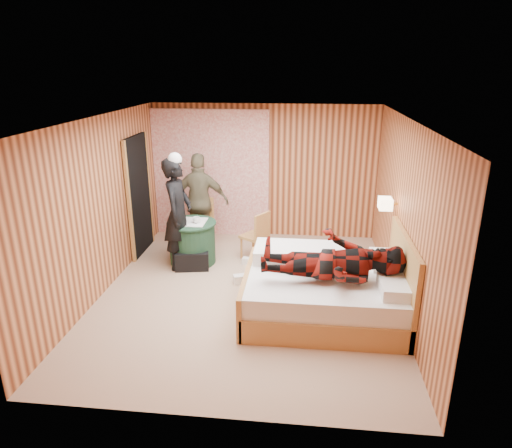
# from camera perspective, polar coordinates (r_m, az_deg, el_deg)

# --- Properties ---
(floor) EXTENTS (4.20, 5.00, 0.01)m
(floor) POSITION_cam_1_polar(r_m,az_deg,el_deg) (6.74, -1.07, -8.66)
(floor) COLOR tan
(floor) RESTS_ON ground
(ceiling) EXTENTS (4.20, 5.00, 0.01)m
(ceiling) POSITION_cam_1_polar(r_m,az_deg,el_deg) (5.99, -1.22, 12.97)
(ceiling) COLOR silver
(ceiling) RESTS_ON wall_back
(wall_back) EXTENTS (4.20, 0.02, 2.50)m
(wall_back) POSITION_cam_1_polar(r_m,az_deg,el_deg) (8.65, 0.99, 6.56)
(wall_back) COLOR #D78752
(wall_back) RESTS_ON floor
(wall_left) EXTENTS (0.02, 5.00, 2.50)m
(wall_left) POSITION_cam_1_polar(r_m,az_deg,el_deg) (6.84, -18.89, 2.02)
(wall_left) COLOR #D78752
(wall_left) RESTS_ON floor
(wall_right) EXTENTS (0.02, 5.00, 2.50)m
(wall_right) POSITION_cam_1_polar(r_m,az_deg,el_deg) (6.34, 18.03, 0.80)
(wall_right) COLOR #D78752
(wall_right) RESTS_ON floor
(curtain) EXTENTS (2.20, 0.08, 2.40)m
(curtain) POSITION_cam_1_polar(r_m,az_deg,el_deg) (8.74, -5.63, 6.26)
(curtain) COLOR white
(curtain) RESTS_ON floor
(doorway) EXTENTS (0.06, 0.90, 2.05)m
(doorway) POSITION_cam_1_polar(r_m,az_deg,el_deg) (8.12, -14.43, 3.45)
(doorway) COLOR black
(doorway) RESTS_ON floor
(wall_lamp) EXTENTS (0.26, 0.24, 0.16)m
(wall_lamp) POSITION_cam_1_polar(r_m,az_deg,el_deg) (6.72, 15.88, 2.48)
(wall_lamp) COLOR gold
(wall_lamp) RESTS_ON wall_right
(bed) EXTENTS (2.11, 1.66, 1.14)m
(bed) POSITION_cam_1_polar(r_m,az_deg,el_deg) (6.18, 8.88, -8.22)
(bed) COLOR tan
(bed) RESTS_ON floor
(nightstand) EXTENTS (0.40, 0.54, 0.52)m
(nightstand) POSITION_cam_1_polar(r_m,az_deg,el_deg) (6.79, 15.13, -6.61)
(nightstand) COLOR tan
(nightstand) RESTS_ON floor
(round_table) EXTENTS (0.81, 0.81, 0.72)m
(round_table) POSITION_cam_1_polar(r_m,az_deg,el_deg) (7.68, -7.97, -2.23)
(round_table) COLOR #1E422B
(round_table) RESTS_ON floor
(chair_far) EXTENTS (0.45, 0.45, 0.93)m
(chair_far) POSITION_cam_1_polar(r_m,az_deg,el_deg) (8.21, -6.90, 0.57)
(chair_far) COLOR tan
(chair_far) RESTS_ON floor
(chair_near) EXTENTS (0.53, 0.53, 0.85)m
(chair_near) POSITION_cam_1_polar(r_m,az_deg,el_deg) (7.64, 0.21, -1.10)
(chair_near) COLOR tan
(chair_near) RESTS_ON floor
(duffel_bag) EXTENTS (0.58, 0.38, 0.31)m
(duffel_bag) POSITION_cam_1_polar(r_m,az_deg,el_deg) (7.51, -7.99, -4.49)
(duffel_bag) COLOR black
(duffel_bag) RESTS_ON floor
(sneaker_left) EXTENTS (0.33, 0.22, 0.13)m
(sneaker_left) POSITION_cam_1_polar(r_m,az_deg,el_deg) (7.02, -1.59, -6.86)
(sneaker_left) COLOR white
(sneaker_left) RESTS_ON floor
(sneaker_right) EXTENTS (0.27, 0.16, 0.11)m
(sneaker_right) POSITION_cam_1_polar(r_m,az_deg,el_deg) (7.63, -0.79, -4.69)
(sneaker_right) COLOR white
(sneaker_right) RESTS_ON floor
(woman_standing) EXTENTS (0.46, 0.68, 1.81)m
(woman_standing) POSITION_cam_1_polar(r_m,az_deg,el_deg) (7.38, -9.73, 1.25)
(woman_standing) COLOR black
(woman_standing) RESTS_ON floor
(man_at_table) EXTENTS (1.03, 0.46, 1.72)m
(man_at_table) POSITION_cam_1_polar(r_m,az_deg,el_deg) (8.15, -6.99, 2.79)
(man_at_table) COLOR brown
(man_at_table) RESTS_ON floor
(man_on_bed) EXTENTS (0.86, 0.67, 1.77)m
(man_on_bed) POSITION_cam_1_polar(r_m,az_deg,el_deg) (5.69, 9.61, -3.28)
(man_on_bed) COLOR maroon
(man_on_bed) RESTS_ON bed
(book_lower) EXTENTS (0.18, 0.23, 0.02)m
(book_lower) POSITION_cam_1_polar(r_m,az_deg,el_deg) (6.64, 15.38, -4.77)
(book_lower) COLOR white
(book_lower) RESTS_ON nightstand
(book_upper) EXTENTS (0.27, 0.27, 0.02)m
(book_upper) POSITION_cam_1_polar(r_m,az_deg,el_deg) (6.63, 15.40, -4.61)
(book_upper) COLOR white
(book_upper) RESTS_ON nightstand
(cup_nightstand) EXTENTS (0.12, 0.12, 0.09)m
(cup_nightstand) POSITION_cam_1_polar(r_m,az_deg,el_deg) (6.79, 15.19, -3.87)
(cup_nightstand) COLOR white
(cup_nightstand) RESTS_ON nightstand
(cup_table) EXTENTS (0.13, 0.13, 0.10)m
(cup_table) POSITION_cam_1_polar(r_m,az_deg,el_deg) (7.48, -7.46, 0.50)
(cup_table) COLOR white
(cup_table) RESTS_ON round_table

